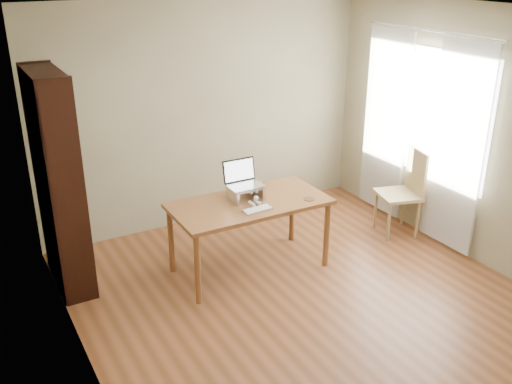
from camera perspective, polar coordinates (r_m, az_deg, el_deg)
name	(u,v)px	position (r m, az deg, el deg)	size (l,w,h in m)	color
room	(321,173)	(4.83, 6.54, 1.86)	(4.04, 4.54, 2.64)	#5C3318
bookshelf	(59,182)	(5.59, -19.09, 0.91)	(0.30, 0.90, 2.10)	black
curtains	(419,133)	(6.62, 15.96, 5.69)	(0.03, 1.90, 2.25)	silver
desk	(249,210)	(5.66, -0.66, -1.76)	(1.56, 0.79, 0.75)	brown
laptop_stand	(246,191)	(5.66, -1.05, 0.08)	(0.32, 0.25, 0.13)	silver
laptop	(243,179)	(5.66, -1.35, 1.32)	(0.35, 0.29, 0.24)	silver
keyboard	(257,210)	(5.43, 0.14, -1.76)	(0.30, 0.14, 0.02)	silver
coaster	(309,199)	(5.70, 5.34, -0.70)	(0.11, 0.11, 0.01)	#54381C
cat	(244,191)	(5.69, -1.16, 0.07)	(0.26, 0.49, 0.16)	#463E37
chair	(404,188)	(6.72, 14.57, 0.38)	(0.54, 0.54, 0.99)	tan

